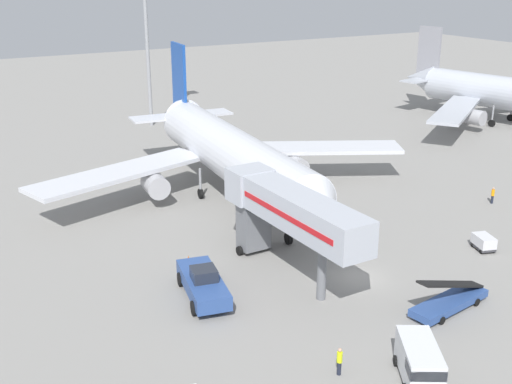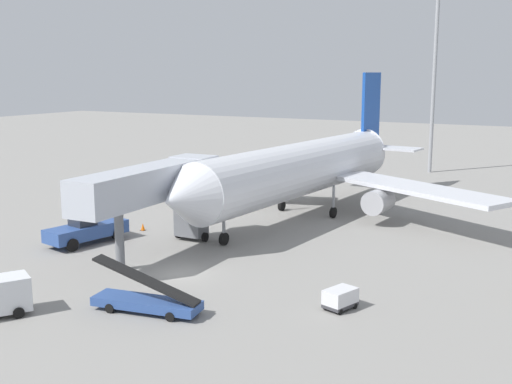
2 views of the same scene
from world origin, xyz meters
name	(u,v)px [view 2 (image 2 of 2)]	position (x,y,z in m)	size (l,w,h in m)	color
ground_plane	(181,273)	(0.00, 0.00, 0.00)	(300.00, 300.00, 0.00)	gray
airplane_at_gate	(304,168)	(0.12, 22.35, 4.97)	(42.58, 42.86, 14.70)	silver
jet_bridge	(157,187)	(-4.65, 3.58, 5.57)	(3.52, 16.24, 7.47)	#B2B7C1
pushback_tug	(86,230)	(-12.15, 3.19, 1.18)	(4.03, 7.67, 2.57)	#2D4C8E
belt_loader_truck	(147,300)	(2.56, -7.41, 0.77)	(7.19, 2.94, 3.29)	#2D4C8E
baggage_cart_far_left	(340,298)	(13.04, -1.25, 0.74)	(1.94, 2.42, 1.32)	#38383D
safety_cone_alpha	(143,227)	(-10.69, 9.19, 0.35)	(0.46, 0.46, 0.70)	black
apron_light_mast	(436,33)	(4.93, 57.93, 20.29)	(2.40, 2.40, 29.96)	#93969B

